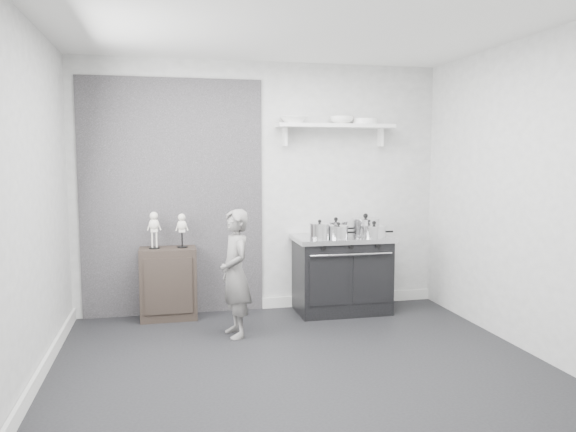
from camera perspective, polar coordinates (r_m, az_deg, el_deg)
name	(u,v)px	position (r m, az deg, el deg)	size (l,w,h in m)	color
ground	(301,366)	(4.68, 1.29, -15.02)	(4.00, 4.00, 0.00)	black
room_shell	(286,162)	(4.50, -0.22, 5.48)	(4.02, 3.62, 2.71)	#A3A4A1
wall_shelf	(335,127)	(6.21, 4.84, 9.01)	(1.30, 0.26, 0.24)	white
stove	(342,274)	(6.15, 5.48, -5.86)	(1.04, 0.65, 0.83)	black
side_cabinet	(168,283)	(6.00, -12.06, -6.72)	(0.57, 0.33, 0.75)	black
child	(235,273)	(5.29, -5.38, -5.82)	(0.44, 0.29, 1.20)	slate
pot_front_left	(320,231)	(5.87, 3.24, -1.50)	(0.30, 0.22, 0.20)	silver
pot_back_left	(336,228)	(6.16, 4.88, -1.22)	(0.34, 0.26, 0.20)	silver
pot_back_right	(365,226)	(6.25, 7.88, -1.02)	(0.39, 0.31, 0.23)	silver
pot_front_right	(374,231)	(6.01, 8.73, -1.54)	(0.35, 0.26, 0.18)	silver
pot_front_center	(339,232)	(5.89, 5.16, -1.62)	(0.29, 0.20, 0.17)	silver
skeleton_full	(154,227)	(5.90, -13.45, -1.13)	(0.12, 0.08, 0.44)	silver
skeleton_torso	(182,228)	(5.90, -10.73, -1.21)	(0.11, 0.07, 0.41)	silver
bowl_large	(294,120)	(6.09, 0.58, 9.73)	(0.29, 0.29, 0.07)	white
bowl_small	(342,120)	(6.23, 5.48, 9.66)	(0.26, 0.26, 0.08)	white
plate_stack	(365,122)	(6.32, 7.81, 9.49)	(0.28, 0.28, 0.06)	white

